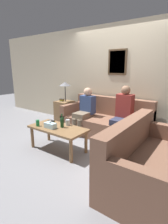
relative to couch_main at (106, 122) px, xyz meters
The scene contains 14 objects.
ground_plane 0.63m from the couch_main, 90.00° to the right, with size 16.00×16.00×0.00m, color gray.
wall_back 1.12m from the couch_main, 90.00° to the left, with size 9.00×0.08×2.60m.
couch_main is the anchor object (origin of this frame).
couch_side 1.91m from the couch_main, 43.45° to the right, with size 0.95×1.67×0.86m.
coffee_table 1.35m from the couch_main, 104.72° to the right, with size 1.14×0.56×0.47m.
side_table_with_lamp 1.30m from the couch_main, behind, with size 0.42×0.42×1.20m.
wine_bottle 1.30m from the couch_main, 102.43° to the right, with size 0.07×0.07×0.26m.
drinking_glass 1.15m from the couch_main, 103.75° to the right, with size 0.08×0.08×0.11m.
book_stack 1.38m from the couch_main, 116.68° to the right, with size 0.13×0.13×0.06m.
soda_can 1.65m from the couch_main, 115.79° to the right, with size 0.07×0.07×0.12m.
tissue_box 1.48m from the couch_main, 107.03° to the right, with size 0.23×0.12×0.15m.
person_left 0.61m from the couch_main, 155.49° to the right, with size 0.34×0.60×1.10m.
person_right 0.62m from the couch_main, 19.93° to the right, with size 0.34×0.58×1.21m.
teddy_bear 1.43m from the couch_main, 61.70° to the right, with size 0.22×0.22×0.35m.
Camera 1 is at (1.92, -2.99, 1.58)m, focal length 28.00 mm.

